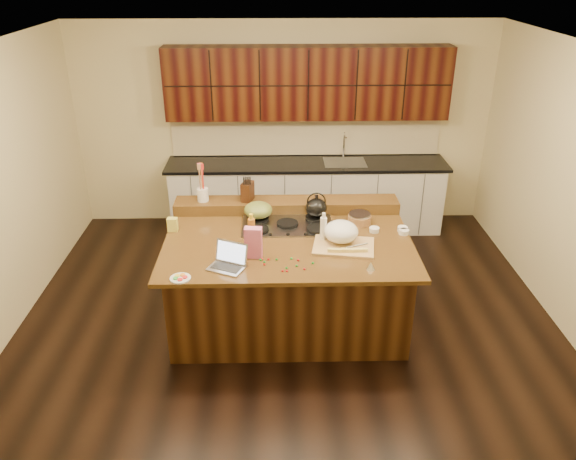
{
  "coord_description": "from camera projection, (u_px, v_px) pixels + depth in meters",
  "views": [
    {
      "loc": [
        -0.11,
        -4.84,
        3.42
      ],
      "look_at": [
        0.0,
        0.05,
        1.0
      ],
      "focal_mm": 35.0,
      "sensor_mm": 36.0,
      "label": 1
    }
  ],
  "objects": [
    {
      "name": "back_ledge",
      "position": [
        287.0,
        205.0,
        6.05
      ],
      "size": [
        2.4,
        0.3,
        0.12
      ],
      "primitive_type": "cube",
      "color": "black",
      "rests_on": "island"
    },
    {
      "name": "candy_plate",
      "position": [
        180.0,
        278.0,
        4.79
      ],
      "size": [
        0.21,
        0.21,
        0.01
      ],
      "primitive_type": "cylinder",
      "rotation": [
        0.0,
        0.0,
        -0.17
      ],
      "color": "white",
      "rests_on": "island"
    },
    {
      "name": "gumdrop_4",
      "position": [
        269.0,
        259.0,
        5.08
      ],
      "size": [
        0.02,
        0.02,
        0.02
      ],
      "primitive_type": "ellipsoid",
      "color": "red",
      "rests_on": "island"
    },
    {
      "name": "gumdrop_9",
      "position": [
        287.0,
        268.0,
        4.94
      ],
      "size": [
        0.02,
        0.02,
        0.02
      ],
      "primitive_type": "ellipsoid",
      "color": "#198C26",
      "rests_on": "island"
    },
    {
      "name": "gumdrop_8",
      "position": [
        264.0,
        264.0,
        5.0
      ],
      "size": [
        0.02,
        0.02,
        0.02
      ],
      "primitive_type": "ellipsoid",
      "color": "red",
      "rests_on": "island"
    },
    {
      "name": "gumdrop_10",
      "position": [
        298.0,
        260.0,
        5.07
      ],
      "size": [
        0.02,
        0.02,
        0.02
      ],
      "primitive_type": "ellipsoid",
      "color": "red",
      "rests_on": "island"
    },
    {
      "name": "strainer_bowl",
      "position": [
        360.0,
        219.0,
        5.76
      ],
      "size": [
        0.29,
        0.29,
        0.09
      ],
      "primitive_type": "cylinder",
      "rotation": [
        0.0,
        0.0,
        0.22
      ],
      "color": "#996B3F",
      "rests_on": "island"
    },
    {
      "name": "laptop",
      "position": [
        229.0,
        261.0,
        4.96
      ],
      "size": [
        0.38,
        0.35,
        0.21
      ],
      "rotation": [
        0.0,
        0.0,
        -0.43
      ],
      "color": "#B7B7BC",
      "rests_on": "island"
    },
    {
      "name": "knife_block",
      "position": [
        248.0,
        191.0,
        5.97
      ],
      "size": [
        0.15,
        0.19,
        0.2
      ],
      "primitive_type": "cube",
      "rotation": [
        0.0,
        0.0,
        -0.3
      ],
      "color": "black",
      "rests_on": "back_ledge"
    },
    {
      "name": "ramekin_b",
      "position": [
        374.0,
        230.0,
        5.6
      ],
      "size": [
        0.13,
        0.13,
        0.04
      ],
      "primitive_type": "cylinder",
      "rotation": [
        0.0,
        0.0,
        0.41
      ],
      "color": "white",
      "rests_on": "island"
    },
    {
      "name": "gumdrop_3",
      "position": [
        291.0,
        259.0,
        5.09
      ],
      "size": [
        0.02,
        0.02,
        0.02
      ],
      "primitive_type": "ellipsoid",
      "color": "#198C26",
      "rests_on": "island"
    },
    {
      "name": "kettle",
      "position": [
        316.0,
        208.0,
        5.78
      ],
      "size": [
        0.23,
        0.23,
        0.2
      ],
      "primitive_type": "ellipsoid",
      "rotation": [
        0.0,
        0.0,
        -0.05
      ],
      "color": "black",
      "rests_on": "cooktop"
    },
    {
      "name": "room",
      "position": [
        288.0,
        199.0,
        5.26
      ],
      "size": [
        5.52,
        5.02,
        2.72
      ],
      "color": "black",
      "rests_on": "ground"
    },
    {
      "name": "gumdrop_0",
      "position": [
        262.0,
        259.0,
        5.09
      ],
      "size": [
        0.02,
        0.02,
        0.02
      ],
      "primitive_type": "ellipsoid",
      "color": "red",
      "rests_on": "island"
    },
    {
      "name": "green_bowl",
      "position": [
        258.0,
        210.0,
        5.77
      ],
      "size": [
        0.34,
        0.34,
        0.16
      ],
      "primitive_type": "ellipsoid",
      "rotation": [
        0.0,
        0.0,
        -0.19
      ],
      "color": "olive",
      "rests_on": "cooktop"
    },
    {
      "name": "utensil_crock",
      "position": [
        203.0,
        195.0,
        5.97
      ],
      "size": [
        0.15,
        0.15,
        0.14
      ],
      "primitive_type": "cylinder",
      "rotation": [
        0.0,
        0.0,
        0.27
      ],
      "color": "white",
      "rests_on": "back_ledge"
    },
    {
      "name": "pink_bag",
      "position": [
        253.0,
        243.0,
        5.08
      ],
      "size": [
        0.16,
        0.1,
        0.29
      ],
      "primitive_type": "cube",
      "rotation": [
        0.0,
        0.0,
        -0.1
      ],
      "color": "#DB6793",
      "rests_on": "island"
    },
    {
      "name": "gumdrop_11",
      "position": [
        264.0,
        262.0,
        5.04
      ],
      "size": [
        0.02,
        0.02,
        0.02
      ],
      "primitive_type": "ellipsoid",
      "color": "#198C26",
      "rests_on": "island"
    },
    {
      "name": "package_box",
      "position": [
        173.0,
        224.0,
        5.6
      ],
      "size": [
        0.1,
        0.07,
        0.14
      ],
      "primitive_type": "cube",
      "rotation": [
        0.0,
        0.0,
        -0.04
      ],
      "color": "#DAD14C",
      "rests_on": "island"
    },
    {
      "name": "kitchen_timer",
      "position": [
        371.0,
        266.0,
        4.92
      ],
      "size": [
        0.1,
        0.1,
        0.07
      ],
      "primitive_type": "cone",
      "rotation": [
        0.0,
        0.0,
        -0.33
      ],
      "color": "silver",
      "rests_on": "island"
    },
    {
      "name": "wooden_tray",
      "position": [
        342.0,
        235.0,
        5.31
      ],
      "size": [
        0.63,
        0.5,
        0.23
      ],
      "rotation": [
        0.0,
        0.0,
        -0.17
      ],
      "color": "tan",
      "rests_on": "island"
    },
    {
      "name": "back_counter",
      "position": [
        307.0,
        158.0,
        7.42
      ],
      "size": [
        3.7,
        0.66,
        2.4
      ],
      "color": "silver",
      "rests_on": "ground"
    },
    {
      "name": "gumdrop_12",
      "position": [
        287.0,
        271.0,
        4.89
      ],
      "size": [
        0.02,
        0.02,
        0.02
      ],
      "primitive_type": "ellipsoid",
      "color": "red",
      "rests_on": "island"
    },
    {
      "name": "cooktop",
      "position": [
        287.0,
        225.0,
        5.71
      ],
      "size": [
        0.92,
        0.52,
        0.05
      ],
      "color": "gray",
      "rests_on": "island"
    },
    {
      "name": "ramekin_a",
      "position": [
        404.0,
        232.0,
        5.55
      ],
      "size": [
        0.12,
        0.12,
        0.04
      ],
      "primitive_type": "cylinder",
      "rotation": [
        0.0,
        0.0,
        -0.17
      ],
      "color": "white",
      "rests_on": "island"
    },
    {
      "name": "oil_bottle",
      "position": [
        252.0,
        232.0,
        5.3
      ],
      "size": [
        0.09,
        0.09,
        0.27
      ],
      "primitive_type": "cylinder",
      "rotation": [
        0.0,
        0.0,
        -0.32
      ],
      "color": "#BE7021",
      "rests_on": "island"
    },
    {
      "name": "gumdrop_7",
      "position": [
        313.0,
        263.0,
        5.02
      ],
      "size": [
        0.02,
        0.02,
        0.02
      ],
      "primitive_type": "ellipsoid",
      "color": "#198C26",
      "rests_on": "island"
    },
    {
      "name": "gumdrop_1",
      "position": [
        261.0,
        260.0,
        5.07
      ],
      "size": [
        0.02,
        0.02,
        0.02
      ],
      "primitive_type": "ellipsoid",
      "color": "#198C26",
      "rests_on": "island"
    },
    {
      "name": "gumdrop_6",
      "position": [
        283.0,
        271.0,
        4.9
      ],
      "size": [
        0.02,
        0.02,
        0.02
      ],
      "primitive_type": "ellipsoid",
      "color": "red",
      "rests_on": "island"
    },
    {
      "name": "gumdrop_13",
      "position": [
        297.0,
        266.0,
        4.98
      ],
      "size": [
        0.02,
        0.02,
        0.02
      ],
      "primitive_type": "ellipsoid",
      "color": "#198C26",
      "rests_on": "island"
    },
    {
      "name": "gumdrop_2",
      "position": [
        304.0,
        269.0,
        4.92
      ],
      "size": [
        0.02,
        0.02,
        0.02
      ],
      "primitive_type": "ellipsoid",
      "color": "red",
      "rests_on": "island"
    },
    {
      "name": "island",
      "position": [
        288.0,
        280.0,
        5.65
      ],
      "size": [
        2.4,
        1.6,
        0.92
      ],
      "color": "black",
      "rests_on": "ground"
    },
    {
      "name": "ramekin_c",
      "position": [
        402.0,
        229.0,
        5.61
      ],
      "size": [
        0.11,
        0.11,
        0.04
      ],
      "primitive_type": "cylinder",
      "rotation": [
        0.0,
        0.0,
        -0.06
      ],
      "color": "white",
      "rests_on": "island"
    },
    {
      "name": "vinegar_bottle",
      "position": [
        323.0,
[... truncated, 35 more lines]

